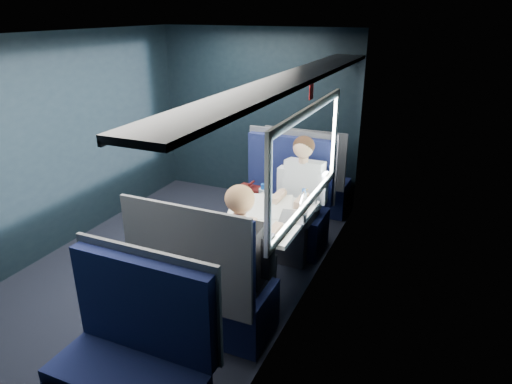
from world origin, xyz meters
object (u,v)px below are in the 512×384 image
at_px(cup, 314,200).
at_px(seat_bay_far, 206,291).
at_px(seat_bay_near, 282,208).
at_px(man, 300,192).
at_px(seat_row_front, 308,183).
at_px(seat_row_back, 134,369).
at_px(table, 269,223).
at_px(bottle_small, 304,200).
at_px(laptop, 298,212).
at_px(woman, 243,253).

bearing_deg(cup, seat_bay_far, -110.26).
bearing_deg(seat_bay_near, man, -33.15).
bearing_deg(cup, seat_row_front, 109.07).
height_order(seat_bay_near, seat_row_back, seat_bay_near).
relative_size(seat_bay_far, seat_row_back, 1.09).
xyz_separation_m(seat_bay_near, cup, (0.49, -0.45, 0.37)).
height_order(seat_row_back, cup, seat_row_back).
bearing_deg(seat_row_front, seat_bay_near, -90.73).
xyz_separation_m(table, cup, (0.29, 0.42, 0.12)).
relative_size(seat_row_front, seat_row_back, 1.00).
xyz_separation_m(seat_bay_near, seat_row_back, (0.01, -2.67, -0.01)).
bearing_deg(bottle_small, laptop, -85.57).
bearing_deg(seat_bay_far, seat_row_back, -90.00).
height_order(seat_bay_far, woman, woman).
xyz_separation_m(seat_bay_near, seat_row_front, (0.01, 0.93, -0.01)).
bearing_deg(seat_bay_far, laptop, 64.04).
xyz_separation_m(man, cup, (0.23, -0.28, 0.07)).
bearing_deg(laptop, table, -171.50).
bearing_deg(woman, cup, 78.59).
height_order(seat_bay_far, seat_row_back, seat_bay_far).
distance_m(seat_row_back, bottle_small, 2.13).
relative_size(seat_row_front, woman, 0.88).
xyz_separation_m(seat_bay_far, bottle_small, (0.43, 1.12, 0.42)).
distance_m(seat_row_back, cup, 2.30).
height_order(seat_bay_near, bottle_small, seat_bay_near).
distance_m(table, bottle_small, 0.39).
height_order(seat_bay_near, seat_bay_far, same).
relative_size(seat_bay_near, seat_row_front, 1.09).
height_order(seat_bay_near, laptop, seat_bay_near).
xyz_separation_m(man, laptop, (0.20, -0.66, 0.08)).
height_order(woman, laptop, woman).
relative_size(table, seat_row_front, 0.86).
relative_size(seat_bay_far, cup, 13.63).
distance_m(seat_row_front, laptop, 1.85).
bearing_deg(seat_bay_far, woman, 33.82).
relative_size(man, laptop, 3.94).
height_order(seat_bay_far, seat_row_front, seat_bay_far).
bearing_deg(seat_bay_near, seat_row_back, -89.75).
bearing_deg(seat_bay_near, cup, -42.80).
relative_size(seat_bay_near, seat_bay_far, 1.00).
xyz_separation_m(seat_row_front, woman, (0.25, -2.50, 0.32)).
height_order(seat_row_front, laptop, seat_row_front).
height_order(seat_bay_far, laptop, seat_bay_far).
bearing_deg(cup, man, 128.86).
distance_m(seat_bay_near, woman, 1.63).
distance_m(table, seat_row_front, 1.82).
height_order(man, laptop, man).
xyz_separation_m(table, seat_row_front, (-0.18, 1.80, -0.25)).
relative_size(laptop, cup, 3.63).
relative_size(seat_bay_far, man, 0.95).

